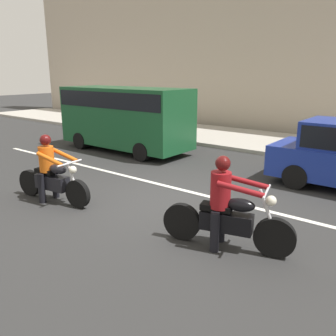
# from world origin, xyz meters

# --- Properties ---
(ground_plane) EXTENTS (80.00, 80.00, 0.00)m
(ground_plane) POSITION_xyz_m (0.00, 0.00, 0.00)
(ground_plane) COLOR #2B2B2B
(sidewalk_slab) EXTENTS (40.00, 4.40, 0.14)m
(sidewalk_slab) POSITION_xyz_m (0.00, 8.00, 0.07)
(sidewalk_slab) COLOR #A8A399
(sidewalk_slab) RESTS_ON ground_plane
(building_facade) EXTENTS (40.00, 1.40, 9.72)m
(building_facade) POSITION_xyz_m (0.00, 11.40, 4.86)
(building_facade) COLOR #B7A893
(building_facade) RESTS_ON ground_plane
(lane_marking_stripe) EXTENTS (18.00, 0.14, 0.01)m
(lane_marking_stripe) POSITION_xyz_m (0.83, 0.90, 0.00)
(lane_marking_stripe) COLOR silver
(lane_marking_stripe) RESTS_ON ground_plane
(motorcycle_with_rider_orange_stripe) EXTENTS (2.20, 0.73, 1.56)m
(motorcycle_with_rider_orange_stripe) POSITION_xyz_m (-1.91, -1.58, 0.63)
(motorcycle_with_rider_orange_stripe) COLOR black
(motorcycle_with_rider_orange_stripe) RESTS_ON ground_plane
(motorcycle_with_rider_crimson) EXTENTS (2.22, 0.85, 1.60)m
(motorcycle_with_rider_crimson) POSITION_xyz_m (2.33, -1.10, 0.65)
(motorcycle_with_rider_crimson) COLOR black
(motorcycle_with_rider_crimson) RESTS_ON ground_plane
(parked_van_forest_green) EXTENTS (5.18, 1.96, 2.35)m
(parked_van_forest_green) POSITION_xyz_m (-4.43, 3.34, 1.37)
(parked_van_forest_green) COLOR #164C28
(parked_van_forest_green) RESTS_ON ground_plane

